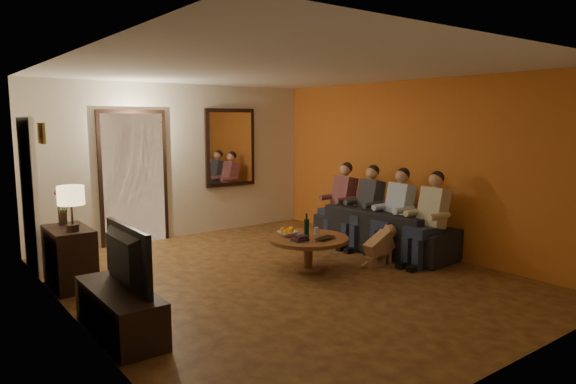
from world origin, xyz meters
TOP-DOWN VIEW (x-y plane):
  - floor at (0.00, 0.00)m, footprint 5.00×6.00m
  - ceiling at (0.00, 0.00)m, footprint 5.00×6.00m
  - back_wall at (0.00, 3.00)m, footprint 5.00×0.02m
  - front_wall at (0.00, -3.00)m, footprint 5.00×0.02m
  - left_wall at (-2.50, 0.00)m, footprint 0.02×6.00m
  - right_wall at (2.50, 0.00)m, footprint 0.02×6.00m
  - orange_accent at (2.49, 0.00)m, footprint 0.01×6.00m
  - kitchen_doorway at (-0.80, 2.98)m, footprint 1.00×0.06m
  - door_trim at (-0.80, 2.97)m, footprint 1.12×0.04m
  - fridge_glimpse at (-0.55, 2.98)m, footprint 0.45×0.03m
  - mirror_frame at (1.00, 2.96)m, footprint 1.00×0.05m
  - mirror_glass at (1.00, 2.93)m, footprint 0.86×0.02m
  - white_door at (-2.46, 2.30)m, footprint 0.06×0.85m
  - framed_art at (-2.47, 1.30)m, footprint 0.03×0.28m
  - art_canvas at (-2.46, 1.30)m, footprint 0.01×0.22m
  - dresser at (-2.25, 1.29)m, footprint 0.45×0.81m
  - table_lamp at (-2.25, 1.07)m, footprint 0.30×0.30m
  - flower_vase at (-2.25, 1.51)m, footprint 0.14×0.14m
  - tv_stand at (-2.25, -0.45)m, footprint 0.45×1.32m
  - tv at (-2.25, -0.45)m, footprint 1.03×0.13m
  - sofa at (2.09, 0.18)m, footprint 2.34×1.07m
  - person_a at (1.99, -0.72)m, footprint 0.60×0.40m
  - person_b at (1.99, -0.12)m, footprint 0.60×0.40m
  - person_c at (1.99, 0.48)m, footprint 0.60×0.40m
  - person_d at (1.99, 1.08)m, footprint 0.60×0.40m
  - dog at (1.44, -0.30)m, footprint 0.57×0.26m
  - coffee_table at (0.48, 0.09)m, footprint 1.19×1.19m
  - bowl at (0.30, 0.31)m, footprint 0.26×0.26m
  - oranges at (0.30, 0.31)m, footprint 0.20×0.20m
  - wine_bottle at (0.53, 0.19)m, footprint 0.07×0.07m
  - wine_glass at (0.66, 0.14)m, footprint 0.06×0.06m
  - book_stack at (0.26, -0.01)m, footprint 0.20×0.15m
  - laptop at (0.58, -0.19)m, footprint 0.37×0.28m

SIDE VIEW (x-z plane):
  - floor at x=0.00m, z-range -0.01..0.01m
  - tv_stand at x=-2.25m, z-range 0.00..0.44m
  - coffee_table at x=0.48m, z-range 0.00..0.45m
  - dog at x=1.44m, z-range 0.00..0.56m
  - sofa at x=2.09m, z-range 0.00..0.66m
  - dresser at x=-2.25m, z-range 0.00..0.72m
  - laptop at x=0.58m, z-range 0.45..0.48m
  - bowl at x=0.30m, z-range 0.45..0.51m
  - book_stack at x=0.26m, z-range 0.45..0.52m
  - wine_glass at x=0.66m, z-range 0.45..0.55m
  - oranges at x=0.30m, z-range 0.51..0.59m
  - person_a at x=1.99m, z-range 0.00..1.20m
  - person_b at x=1.99m, z-range 0.00..1.20m
  - person_c at x=1.99m, z-range 0.00..1.20m
  - person_d at x=1.99m, z-range 0.00..1.20m
  - wine_bottle at x=0.53m, z-range 0.45..0.76m
  - tv at x=-2.25m, z-range 0.44..1.03m
  - fridge_glimpse at x=-0.55m, z-range 0.05..1.75m
  - flower_vase at x=-2.25m, z-range 0.72..1.16m
  - table_lamp at x=-2.25m, z-range 0.72..1.26m
  - white_door at x=-2.46m, z-range 0.00..2.04m
  - kitchen_doorway at x=-0.80m, z-range 0.00..2.10m
  - door_trim at x=-0.80m, z-range -0.06..2.16m
  - back_wall at x=0.00m, z-range 0.00..2.60m
  - front_wall at x=0.00m, z-range 0.00..2.60m
  - left_wall at x=-2.50m, z-range 0.00..2.60m
  - right_wall at x=2.50m, z-range 0.00..2.60m
  - orange_accent at x=2.49m, z-range 0.00..2.60m
  - mirror_frame at x=1.00m, z-range 0.80..2.20m
  - mirror_glass at x=1.00m, z-range 0.87..2.13m
  - framed_art at x=-2.47m, z-range 1.73..1.97m
  - art_canvas at x=-2.46m, z-range 1.76..1.94m
  - ceiling at x=0.00m, z-range 2.60..2.60m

